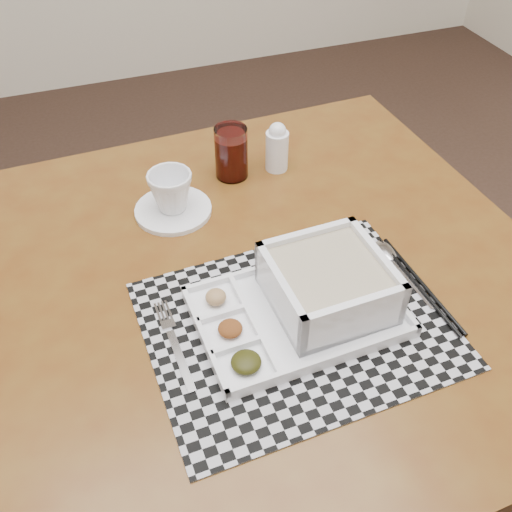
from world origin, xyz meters
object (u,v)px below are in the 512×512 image
Objects in this scene: dining_table at (267,298)px; juice_glass at (231,154)px; serving_tray at (318,293)px; creamer_bottle at (277,147)px; cup at (171,191)px.

dining_table is 9.12× the size of juice_glass.
dining_table is at bearing -96.04° from juice_glass.
serving_tray is 0.41m from creamer_bottle.
juice_glass reaches higher than dining_table.
cup is 0.25m from creamer_bottle.
cup is at bearing 115.86° from serving_tray.
cup is at bearing -151.62° from juice_glass.
creamer_bottle reaches higher than dining_table.
creamer_bottle is (0.13, 0.28, 0.13)m from dining_table.
serving_tray is 0.36m from cup.
juice_glass reaches higher than creamer_bottle.
juice_glass is at bearing 91.64° from serving_tray.
creamer_bottle is (0.24, 0.07, 0.00)m from cup.
cup is at bearing -163.72° from creamer_bottle.
serving_tray is at bearing -69.74° from dining_table.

